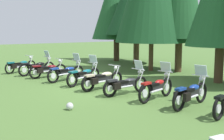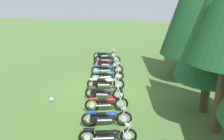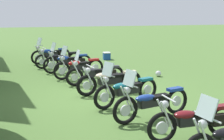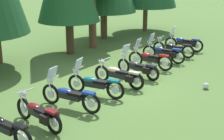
{
  "view_description": "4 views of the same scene",
  "coord_description": "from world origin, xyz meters",
  "px_view_note": "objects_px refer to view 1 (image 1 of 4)",
  "views": [
    {
      "loc": [
        10.87,
        -6.6,
        2.65
      ],
      "look_at": [
        1.12,
        -0.22,
        1.0
      ],
      "focal_mm": 47.08,
      "sensor_mm": 36.0,
      "label": 1
    },
    {
      "loc": [
        13.12,
        2.93,
        5.78
      ],
      "look_at": [
        -1.36,
        0.13,
        0.85
      ],
      "focal_mm": 36.59,
      "sensor_mm": 36.0,
      "label": 2
    },
    {
      "loc": [
        -10.48,
        2.49,
        2.89
      ],
      "look_at": [
        1.12,
        -0.33,
        0.61
      ],
      "focal_mm": 52.64,
      "sensor_mm": 36.0,
      "label": 3
    },
    {
      "loc": [
        -8.94,
        -9.02,
        4.63
      ],
      "look_at": [
        -0.02,
        0.3,
        0.61
      ],
      "focal_mm": 53.58,
      "sensor_mm": 36.0,
      "label": 4
    }
  ],
  "objects_px": {
    "motorcycle_6": "(125,84)",
    "motorcycle_8": "(191,93)",
    "motorcycle_2": "(48,70)",
    "motorcycle_1": "(38,67)",
    "motorcycle_3": "(67,72)",
    "motorcycle_0": "(20,65)",
    "motorcycle_7": "(157,87)",
    "dropped_helmet": "(70,106)",
    "motorcycle_4": "(84,75)",
    "motorcycle_5": "(102,79)"
  },
  "relations": [
    {
      "from": "motorcycle_6",
      "to": "motorcycle_8",
      "type": "height_order",
      "value": "motorcycle_8"
    },
    {
      "from": "motorcycle_2",
      "to": "motorcycle_6",
      "type": "relative_size",
      "value": 0.96
    },
    {
      "from": "motorcycle_1",
      "to": "motorcycle_3",
      "type": "relative_size",
      "value": 0.98
    },
    {
      "from": "motorcycle_0",
      "to": "motorcycle_7",
      "type": "relative_size",
      "value": 0.98
    },
    {
      "from": "motorcycle_3",
      "to": "motorcycle_7",
      "type": "bearing_deg",
      "value": -95.04
    },
    {
      "from": "dropped_helmet",
      "to": "motorcycle_8",
      "type": "bearing_deg",
      "value": 61.89
    },
    {
      "from": "motorcycle_1",
      "to": "motorcycle_2",
      "type": "distance_m",
      "value": 1.23
    },
    {
      "from": "dropped_helmet",
      "to": "motorcycle_3",
      "type": "bearing_deg",
      "value": 156.42
    },
    {
      "from": "motorcycle_1",
      "to": "motorcycle_7",
      "type": "xyz_separation_m",
      "value": [
        8.22,
        1.73,
        0.01
      ]
    },
    {
      "from": "motorcycle_2",
      "to": "motorcycle_4",
      "type": "bearing_deg",
      "value": -79.55
    },
    {
      "from": "motorcycle_1",
      "to": "motorcycle_7",
      "type": "height_order",
      "value": "motorcycle_7"
    },
    {
      "from": "motorcycle_0",
      "to": "dropped_helmet",
      "type": "bearing_deg",
      "value": -118.31
    },
    {
      "from": "motorcycle_6",
      "to": "dropped_helmet",
      "type": "bearing_deg",
      "value": -167.55
    },
    {
      "from": "motorcycle_1",
      "to": "dropped_helmet",
      "type": "height_order",
      "value": "motorcycle_1"
    },
    {
      "from": "motorcycle_0",
      "to": "motorcycle_2",
      "type": "relative_size",
      "value": 0.98
    },
    {
      "from": "motorcycle_1",
      "to": "motorcycle_7",
      "type": "bearing_deg",
      "value": -88.61
    },
    {
      "from": "motorcycle_7",
      "to": "motorcycle_8",
      "type": "bearing_deg",
      "value": -95.99
    },
    {
      "from": "motorcycle_5",
      "to": "motorcycle_0",
      "type": "bearing_deg",
      "value": 92.06
    },
    {
      "from": "motorcycle_4",
      "to": "motorcycle_5",
      "type": "relative_size",
      "value": 0.94
    },
    {
      "from": "motorcycle_2",
      "to": "motorcycle_5",
      "type": "xyz_separation_m",
      "value": [
        4.26,
        0.88,
        0.02
      ]
    },
    {
      "from": "motorcycle_5",
      "to": "dropped_helmet",
      "type": "xyz_separation_m",
      "value": [
        2.23,
        -2.61,
        -0.34
      ]
    },
    {
      "from": "motorcycle_2",
      "to": "dropped_helmet",
      "type": "height_order",
      "value": "motorcycle_2"
    },
    {
      "from": "motorcycle_0",
      "to": "motorcycle_3",
      "type": "relative_size",
      "value": 0.92
    },
    {
      "from": "motorcycle_8",
      "to": "motorcycle_4",
      "type": "bearing_deg",
      "value": 87.34
    },
    {
      "from": "motorcycle_3",
      "to": "motorcycle_5",
      "type": "relative_size",
      "value": 0.98
    },
    {
      "from": "motorcycle_0",
      "to": "motorcycle_6",
      "type": "xyz_separation_m",
      "value": [
        8.39,
        1.8,
        0.01
      ]
    },
    {
      "from": "motorcycle_0",
      "to": "motorcycle_5",
      "type": "xyz_separation_m",
      "value": [
        6.99,
        1.57,
        0.03
      ]
    },
    {
      "from": "motorcycle_5",
      "to": "motorcycle_8",
      "type": "distance_m",
      "value": 4.26
    },
    {
      "from": "motorcycle_1",
      "to": "dropped_helmet",
      "type": "relative_size",
      "value": 9.21
    },
    {
      "from": "motorcycle_2",
      "to": "motorcycle_4",
      "type": "relative_size",
      "value": 0.99
    },
    {
      "from": "motorcycle_0",
      "to": "motorcycle_4",
      "type": "bearing_deg",
      "value": -97.39
    },
    {
      "from": "motorcycle_7",
      "to": "motorcycle_8",
      "type": "distance_m",
      "value": 1.44
    },
    {
      "from": "motorcycle_0",
      "to": "motorcycle_2",
      "type": "height_order",
      "value": "motorcycle_2"
    },
    {
      "from": "motorcycle_2",
      "to": "motorcycle_6",
      "type": "distance_m",
      "value": 5.77
    },
    {
      "from": "motorcycle_3",
      "to": "motorcycle_8",
      "type": "bearing_deg",
      "value": -95.35
    },
    {
      "from": "motorcycle_0",
      "to": "motorcycle_8",
      "type": "bearing_deg",
      "value": -98.99
    },
    {
      "from": "motorcycle_1",
      "to": "motorcycle_8",
      "type": "bearing_deg",
      "value": -88.87
    },
    {
      "from": "motorcycle_8",
      "to": "motorcycle_6",
      "type": "bearing_deg",
      "value": 91.24
    },
    {
      "from": "motorcycle_0",
      "to": "motorcycle_2",
      "type": "xyz_separation_m",
      "value": [
        2.72,
        0.69,
        0.01
      ]
    },
    {
      "from": "dropped_helmet",
      "to": "motorcycle_1",
      "type": "bearing_deg",
      "value": 168.27
    },
    {
      "from": "motorcycle_8",
      "to": "motorcycle_5",
      "type": "bearing_deg",
      "value": 89.36
    },
    {
      "from": "motorcycle_5",
      "to": "motorcycle_3",
      "type": "bearing_deg",
      "value": 87.89
    },
    {
      "from": "motorcycle_0",
      "to": "motorcycle_5",
      "type": "distance_m",
      "value": 7.16
    },
    {
      "from": "motorcycle_4",
      "to": "motorcycle_7",
      "type": "height_order",
      "value": "motorcycle_7"
    },
    {
      "from": "motorcycle_4",
      "to": "motorcycle_7",
      "type": "relative_size",
      "value": 1.02
    },
    {
      "from": "motorcycle_2",
      "to": "motorcycle_8",
      "type": "relative_size",
      "value": 0.96
    },
    {
      "from": "motorcycle_0",
      "to": "motorcycle_7",
      "type": "bearing_deg",
      "value": -98.6
    },
    {
      "from": "motorcycle_8",
      "to": "dropped_helmet",
      "type": "height_order",
      "value": "motorcycle_8"
    },
    {
      "from": "motorcycle_2",
      "to": "motorcycle_4",
      "type": "height_order",
      "value": "motorcycle_4"
    },
    {
      "from": "motorcycle_3",
      "to": "dropped_helmet",
      "type": "distance_m",
      "value": 5.49
    }
  ]
}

